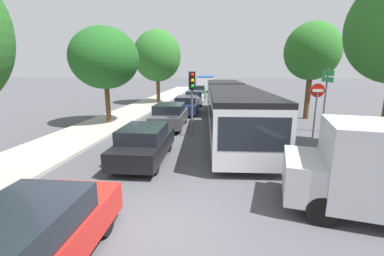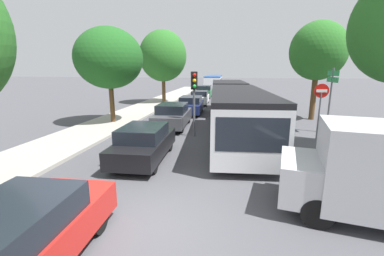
# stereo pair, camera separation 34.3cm
# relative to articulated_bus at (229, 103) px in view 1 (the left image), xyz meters

# --- Properties ---
(ground_plane) EXTENTS (200.00, 200.00, 0.00)m
(ground_plane) POSITION_rel_articulated_bus_xyz_m (-1.76, -11.26, -1.46)
(ground_plane) COLOR #47474C
(kerb_strip_left) EXTENTS (3.20, 49.45, 0.14)m
(kerb_strip_left) POSITION_rel_articulated_bus_xyz_m (-7.90, 8.47, -1.39)
(kerb_strip_left) COLOR #9E998E
(kerb_strip_left) RESTS_ON ground
(articulated_bus) EXTENTS (3.88, 17.15, 2.52)m
(articulated_bus) POSITION_rel_articulated_bus_xyz_m (0.00, 0.00, 0.00)
(articulated_bus) COLOR silver
(articulated_bus) RESTS_ON ground
(city_bus_rear) EXTENTS (2.73, 11.21, 2.40)m
(city_bus_rear) POSITION_rel_articulated_bus_xyz_m (-3.44, 28.20, -0.07)
(city_bus_rear) COLOR silver
(city_bus_rear) RESTS_ON ground
(queued_car_red) EXTENTS (1.83, 4.07, 1.40)m
(queued_car_red) POSITION_rel_articulated_bus_xyz_m (-3.44, -12.94, -0.75)
(queued_car_red) COLOR #B21E19
(queued_car_red) RESTS_ON ground
(queued_car_black) EXTENTS (1.83, 4.05, 1.39)m
(queued_car_black) POSITION_rel_articulated_bus_xyz_m (-3.34, -7.01, -0.75)
(queued_car_black) COLOR black
(queued_car_black) RESTS_ON ground
(queued_car_graphite) EXTENTS (1.92, 4.27, 1.46)m
(queued_car_graphite) POSITION_rel_articulated_bus_xyz_m (-3.60, -1.12, -0.72)
(queued_car_graphite) COLOR #47474C
(queued_car_graphite) RESTS_ON ground
(queued_car_navy) EXTENTS (1.85, 4.10, 1.41)m
(queued_car_navy) POSITION_rel_articulated_bus_xyz_m (-3.29, 3.78, -0.74)
(queued_car_navy) COLOR navy
(queued_car_navy) RESTS_ON ground
(queued_car_white) EXTENTS (1.81, 4.01, 1.38)m
(queued_car_white) POSITION_rel_articulated_bus_xyz_m (-3.35, 9.49, -0.76)
(queued_car_white) COLOR white
(queued_car_white) RESTS_ON ground
(queued_car_green) EXTENTS (1.99, 4.41, 1.51)m
(queued_car_green) POSITION_rel_articulated_bus_xyz_m (-3.67, 15.75, -0.69)
(queued_car_green) COLOR #236638
(queued_car_green) RESTS_ON ground
(traffic_light) EXTENTS (0.37, 0.39, 3.40)m
(traffic_light) POSITION_rel_articulated_bus_xyz_m (-1.96, -3.10, 1.04)
(traffic_light) COLOR #56595E
(traffic_light) RESTS_ON ground
(no_entry_sign) EXTENTS (0.70, 0.08, 2.82)m
(no_entry_sign) POSITION_rel_articulated_bus_xyz_m (4.35, -2.56, 0.42)
(no_entry_sign) COLOR #56595E
(no_entry_sign) RESTS_ON ground
(direction_sign_post) EXTENTS (0.13, 1.40, 3.60)m
(direction_sign_post) POSITION_rel_articulated_bus_xyz_m (5.32, -1.02, 1.10)
(direction_sign_post) COLOR #56595E
(direction_sign_post) RESTS_ON ground
(tree_left_mid) EXTENTS (4.21, 4.21, 6.08)m
(tree_left_mid) POSITION_rel_articulated_bus_xyz_m (-7.69, -0.68, 2.62)
(tree_left_mid) COLOR #51381E
(tree_left_mid) RESTS_ON ground
(tree_left_far) EXTENTS (4.75, 4.75, 7.34)m
(tree_left_far) POSITION_rel_articulated_bus_xyz_m (-7.17, 9.76, 3.33)
(tree_left_far) COLOR #51381E
(tree_left_far) RESTS_ON ground
(tree_right_mid) EXTENTS (3.74, 3.74, 6.69)m
(tree_right_mid) POSITION_rel_articulated_bus_xyz_m (5.59, 3.09, 3.15)
(tree_right_mid) COLOR #51381E
(tree_right_mid) RESTS_ON ground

